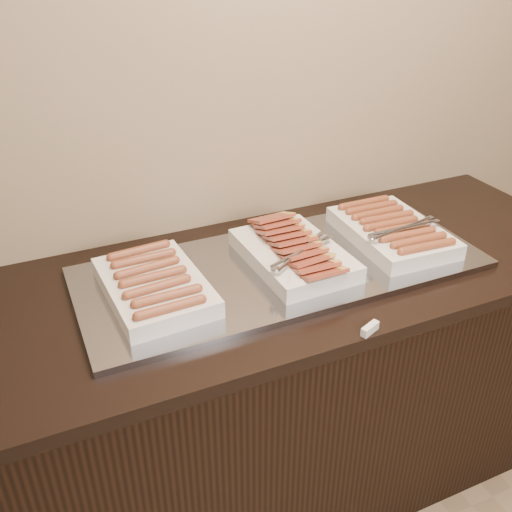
{
  "coord_description": "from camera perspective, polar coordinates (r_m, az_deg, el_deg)",
  "views": [
    {
      "loc": [
        -0.68,
        0.84,
        1.79
      ],
      "look_at": [
        -0.1,
        2.13,
        0.97
      ],
      "focal_mm": 40.0,
      "sensor_mm": 36.0,
      "label": 1
    }
  ],
  "objects": [
    {
      "name": "label_holder",
      "position": [
        1.47,
        11.32,
        -7.15
      ],
      "size": [
        0.06,
        0.04,
        0.02
      ],
      "primitive_type": "cube",
      "rotation": [
        0.0,
        0.0,
        0.38
      ],
      "color": "silver",
      "rests_on": "counter"
    },
    {
      "name": "dish_center",
      "position": [
        1.69,
        3.81,
        0.34
      ],
      "size": [
        0.27,
        0.4,
        0.1
      ],
      "rotation": [
        0.0,
        0.0,
        0.03
      ],
      "color": "silver",
      "rests_on": "warming_tray"
    },
    {
      "name": "counter",
      "position": [
        1.98,
        2.66,
        -12.49
      ],
      "size": [
        2.06,
        0.76,
        0.9
      ],
      "color": "black",
      "rests_on": "ground"
    },
    {
      "name": "warming_tray",
      "position": [
        1.7,
        2.65,
        -1.16
      ],
      "size": [
        1.2,
        0.5,
        0.02
      ],
      "primitive_type": "cube",
      "color": "#9598A2",
      "rests_on": "counter"
    },
    {
      "name": "dish_left",
      "position": [
        1.56,
        -10.12,
        -2.91
      ],
      "size": [
        0.27,
        0.39,
        0.07
      ],
      "rotation": [
        0.0,
        0.0,
        0.06
      ],
      "color": "silver",
      "rests_on": "warming_tray"
    },
    {
      "name": "dish_right",
      "position": [
        1.86,
        13.49,
        2.49
      ],
      "size": [
        0.28,
        0.4,
        0.08
      ],
      "rotation": [
        0.0,
        0.0,
        -0.04
      ],
      "color": "silver",
      "rests_on": "warming_tray"
    }
  ]
}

